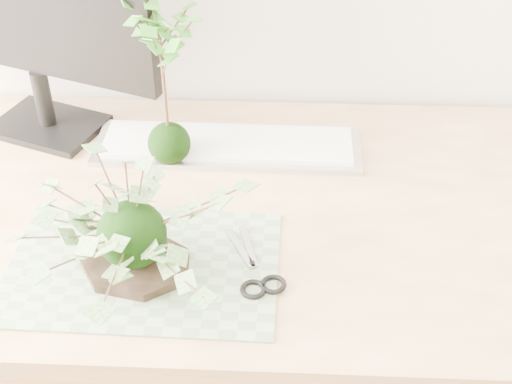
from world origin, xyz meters
TOP-DOWN VIEW (x-y plane):
  - desk at (-0.08, 1.23)m, footprint 1.60×0.70m
  - cutting_mat at (-0.17, 1.07)m, footprint 0.42×0.29m
  - stone_dish at (-0.18, 1.07)m, footprint 0.21×0.21m
  - ivy_kokedama at (-0.18, 1.07)m, footprint 0.36×0.36m
  - maple_kokedama at (-0.17, 1.36)m, footprint 0.19×0.19m
  - keyboard at (-0.07, 1.40)m, footprint 0.51×0.15m
  - monitor at (-0.43, 1.47)m, footprint 0.49×0.22m
  - scissors at (-0.00, 1.05)m, footprint 0.08×0.17m

SIDE VIEW (x-z plane):
  - desk at x=-0.08m, z-range 0.28..1.02m
  - cutting_mat at x=-0.17m, z-range 0.74..0.74m
  - scissors at x=0.00m, z-range 0.74..0.75m
  - keyboard at x=-0.07m, z-range 0.74..0.76m
  - stone_dish at x=-0.18m, z-range 0.74..0.76m
  - ivy_kokedama at x=-0.18m, z-range 0.76..0.96m
  - maple_kokedama at x=-0.17m, z-range 0.81..1.14m
  - monitor at x=-0.43m, z-range 0.77..1.23m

